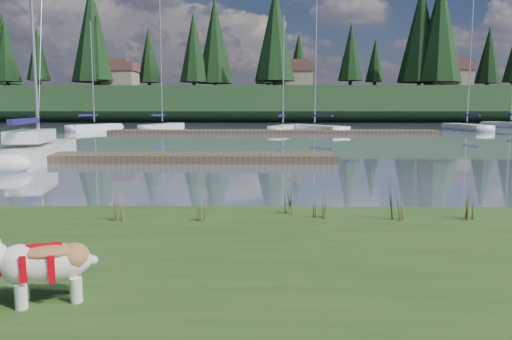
{
  "coord_description": "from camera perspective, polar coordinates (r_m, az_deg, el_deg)",
  "views": [
    {
      "loc": [
        1.25,
        -9.92,
        2.03
      ],
      "look_at": [
        1.12,
        -0.5,
        0.86
      ],
      "focal_mm": 35.0,
      "sensor_mm": 36.0,
      "label": 1
    }
  ],
  "objects": [
    {
      "name": "ground",
      "position": [
        40.0,
        -0.98,
        4.17
      ],
      "size": [
        200.0,
        200.0,
        0.0
      ],
      "primitive_type": "plane",
      "color": "slate",
      "rests_on": "ground"
    },
    {
      "name": "bank",
      "position": [
        4.52,
        -16.09,
        -17.42
      ],
      "size": [
        60.0,
        9.0,
        0.35
      ],
      "primitive_type": "cube",
      "color": "#2D4C1C",
      "rests_on": "ground"
    },
    {
      "name": "ridge",
      "position": [
        82.94,
        -0.04,
        7.4
      ],
      "size": [
        200.0,
        20.0,
        5.0
      ],
      "primitive_type": "cube",
      "color": "black",
      "rests_on": "ground"
    },
    {
      "name": "bulldog",
      "position": [
        4.75,
        -23.02,
        -9.62
      ],
      "size": [
        0.97,
        0.62,
        0.57
      ],
      "rotation": [
        0.0,
        0.0,
        3.51
      ],
      "color": "silver",
      "rests_on": "bank"
    },
    {
      "name": "sailboat_main",
      "position": [
        22.48,
        -23.58,
        2.39
      ],
      "size": [
        3.45,
        9.23,
        13.01
      ],
      "rotation": [
        0.0,
        0.0,
        1.76
      ],
      "color": "white",
      "rests_on": "ground"
    },
    {
      "name": "dock_near",
      "position": [
        19.73,
        -14.62,
        1.38
      ],
      "size": [
        16.0,
        2.0,
        0.3
      ],
      "primitive_type": "cube",
      "color": "#4C3D2C",
      "rests_on": "ground"
    },
    {
      "name": "dock_far",
      "position": [
        39.98,
        1.9,
        4.38
      ],
      "size": [
        26.0,
        2.2,
        0.3
      ],
      "primitive_type": "cube",
      "color": "#4C3D2C",
      "rests_on": "ground"
    },
    {
      "name": "sailboat_bg_0",
      "position": [
        48.81,
        -17.5,
        4.75
      ],
      "size": [
        4.03,
        6.64,
        9.88
      ],
      "rotation": [
        0.0,
        0.0,
        1.13
      ],
      "color": "white",
      "rests_on": "ground"
    },
    {
      "name": "sailboat_bg_1",
      "position": [
        48.72,
        -10.31,
        4.96
      ],
      "size": [
        3.22,
        8.34,
        12.18
      ],
      "rotation": [
        0.0,
        0.0,
        1.37
      ],
      "color": "white",
      "rests_on": "ground"
    },
    {
      "name": "sailboat_bg_2",
      "position": [
        43.86,
        3.28,
        4.85
      ],
      "size": [
        2.98,
        6.59,
        9.91
      ],
      "rotation": [
        0.0,
        0.0,
        1.3
      ],
      "color": "white",
      "rests_on": "ground"
    },
    {
      "name": "sailboat_bg_3",
      "position": [
        44.42,
        6.16,
        4.83
      ],
      "size": [
        5.68,
        8.53,
        12.79
      ],
      "rotation": [
        0.0,
        0.0,
        2.07
      ],
      "color": "white",
      "rests_on": "ground"
    },
    {
      "name": "sailboat_bg_4",
      "position": [
        50.89,
        22.61,
        4.61
      ],
      "size": [
        2.08,
        8.11,
        11.82
      ],
      "rotation": [
        0.0,
        0.0,
        1.63
      ],
      "color": "white",
      "rests_on": "ground"
    },
    {
      "name": "sailboat_bg_5",
      "position": [
        59.77,
        26.64,
        4.69
      ],
      "size": [
        3.71,
        8.15,
        11.46
      ],
      "rotation": [
        0.0,
        0.0,
        1.85
      ],
      "color": "white",
      "rests_on": "ground"
    },
    {
      "name": "weed_0",
      "position": [
        7.54,
        -6.19,
        -4.07
      ],
      "size": [
        0.17,
        0.14,
        0.54
      ],
      "color": "#475B23",
      "rests_on": "bank"
    },
    {
      "name": "weed_1",
      "position": [
        7.97,
        3.58,
        -3.3
      ],
      "size": [
        0.17,
        0.14,
        0.58
      ],
      "color": "#475B23",
      "rests_on": "bank"
    },
    {
      "name": "weed_2",
      "position": [
        7.8,
        15.82,
        -3.39
      ],
      "size": [
        0.17,
        0.14,
        0.7
      ],
      "color": "#475B23",
      "rests_on": "bank"
    },
    {
      "name": "weed_3",
      "position": [
        7.78,
        -15.43,
        -3.74
      ],
      "size": [
        0.17,
        0.14,
        0.6
      ],
      "color": "#475B23",
      "rests_on": "bank"
    },
    {
      "name": "weed_4",
      "position": [
        7.77,
        7.26,
        -4.04
      ],
      "size": [
        0.17,
        0.14,
        0.44
      ],
      "color": "#475B23",
      "rests_on": "bank"
    },
    {
      "name": "weed_5",
      "position": [
        8.26,
        23.51,
        -3.58
      ],
      "size": [
        0.17,
        0.14,
        0.56
      ],
      "color": "#475B23",
      "rests_on": "bank"
    },
    {
      "name": "mud_lip",
      "position": [
        8.64,
        -7.56,
        -6.07
      ],
      "size": [
        60.0,
        0.5,
        0.14
      ],
      "primitive_type": "cube",
      "color": "#33281C",
      "rests_on": "ground"
    },
    {
      "name": "conifer_1",
      "position": [
        91.3,
        -26.69,
        12.15
      ],
      "size": [
        4.4,
        4.4,
        11.3
      ],
      "color": "#382619",
      "rests_on": "ridge"
    },
    {
      "name": "conifer_2",
      "position": [
        83.03,
        -18.24,
        14.7
      ],
      "size": [
        6.6,
        6.6,
        16.05
      ],
      "color": "#382619",
      "rests_on": "ridge"
    },
    {
      "name": "conifer_3",
      "position": [
        83.26,
        -7.16,
        13.71
      ],
      "size": [
        4.84,
        4.84,
        12.25
      ],
      "color": "#382619",
      "rests_on": "ridge"
    },
    {
      "name": "conifer_4",
      "position": [
        76.75,
        2.2,
        15.36
      ],
      "size": [
        6.16,
        6.16,
        15.1
      ],
      "color": "#382619",
      "rests_on": "ridge"
    },
    {
      "name": "conifer_5",
      "position": [
        81.57,
        10.8,
        13.14
      ],
      "size": [
        3.96,
        3.96,
        10.35
      ],
      "color": "#382619",
      "rests_on": "ridge"
    },
    {
      "name": "conifer_6",
      "position": [
        83.25,
        20.26,
        14.91
      ],
      "size": [
        7.04,
        7.04,
        17.0
      ],
      "color": "#382619",
      "rests_on": "ridge"
    },
    {
      "name": "house_0",
      "position": [
        83.41,
        -15.63,
        10.45
      ],
      "size": [
        6.3,
        5.3,
        4.65
      ],
      "color": "gray",
      "rests_on": "ridge"
    },
    {
      "name": "house_1",
      "position": [
        81.24,
        4.24,
        10.78
      ],
      "size": [
        6.3,
        5.3,
        4.65
      ],
      "color": "gray",
      "rests_on": "ridge"
    },
    {
      "name": "house_2",
      "position": [
        84.16,
        21.14,
        10.2
      ],
      "size": [
        6.3,
        5.3,
        4.65
      ],
      "color": "gray",
      "rests_on": "ridge"
    }
  ]
}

